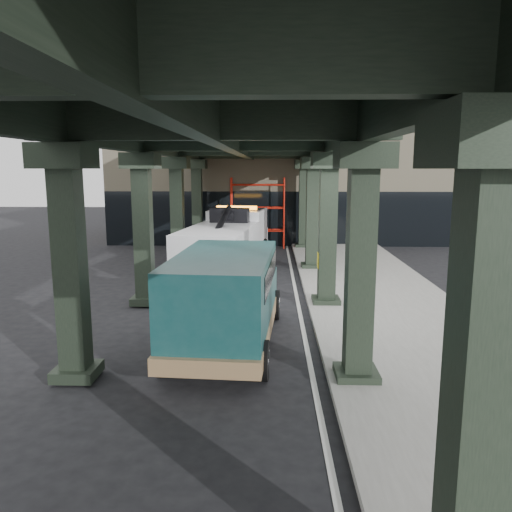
# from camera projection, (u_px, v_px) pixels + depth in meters

# --- Properties ---
(ground) EXTENTS (90.00, 90.00, 0.00)m
(ground) POSITION_uv_depth(u_px,v_px,m) (244.00, 324.00, 14.63)
(ground) COLOR black
(ground) RESTS_ON ground
(sidewalk) EXTENTS (5.00, 40.00, 0.15)m
(sidewalk) POSITION_uv_depth(u_px,v_px,m) (383.00, 305.00, 16.46)
(sidewalk) COLOR gray
(sidewalk) RESTS_ON ground
(lane_stripe) EXTENTS (0.12, 38.00, 0.01)m
(lane_stripe) POSITION_uv_depth(u_px,v_px,m) (299.00, 306.00, 16.55)
(lane_stripe) COLOR silver
(lane_stripe) RESTS_ON ground
(viaduct) EXTENTS (7.40, 32.00, 6.40)m
(viaduct) POSITION_uv_depth(u_px,v_px,m) (234.00, 138.00, 15.67)
(viaduct) COLOR black
(viaduct) RESTS_ON ground
(building) EXTENTS (22.00, 10.00, 8.00)m
(building) POSITION_uv_depth(u_px,v_px,m) (290.00, 176.00, 33.57)
(building) COLOR #C6B793
(building) RESTS_ON ground
(scaffolding) EXTENTS (3.08, 0.88, 4.00)m
(scaffolding) POSITION_uv_depth(u_px,v_px,m) (258.00, 211.00, 28.69)
(scaffolding) COLOR red
(scaffolding) RESTS_ON ground
(tow_truck) EXTENTS (3.57, 9.13, 2.92)m
(tow_truck) POSITION_uv_depth(u_px,v_px,m) (228.00, 240.00, 21.85)
(tow_truck) COLOR black
(tow_truck) RESTS_ON ground
(towed_van) EXTENTS (2.79, 6.23, 2.47)m
(towed_van) POSITION_uv_depth(u_px,v_px,m) (226.00, 297.00, 12.53)
(towed_van) COLOR #113E3F
(towed_van) RESTS_ON ground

